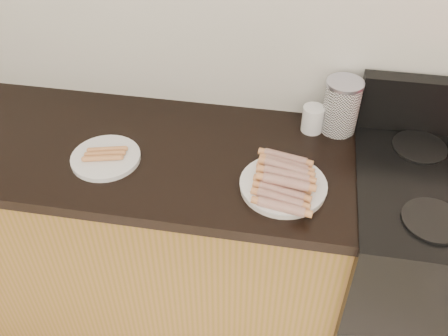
% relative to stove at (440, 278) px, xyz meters
% --- Properties ---
extents(wall_back, '(4.00, 0.04, 2.60)m').
position_rel_stove_xyz_m(wall_back, '(-0.78, 0.32, 0.84)').
color(wall_back, silver).
rests_on(wall_back, ground).
extents(cabinet_base, '(2.20, 0.59, 0.86)m').
position_rel_stove_xyz_m(cabinet_base, '(-1.48, 0.01, -0.03)').
color(cabinet_base, brown).
rests_on(cabinet_base, floor).
extents(counter_slab, '(2.20, 0.62, 0.04)m').
position_rel_stove_xyz_m(counter_slab, '(-1.48, 0.01, 0.42)').
color(counter_slab, black).
rests_on(counter_slab, cabinet_base).
extents(stove, '(0.76, 0.65, 0.91)m').
position_rel_stove_xyz_m(stove, '(0.00, 0.00, 0.00)').
color(stove, black).
rests_on(stove, floor).
extents(burner_near_left, '(0.18, 0.18, 0.01)m').
position_rel_stove_xyz_m(burner_near_left, '(-0.17, -0.17, 0.46)').
color(burner_near_left, black).
rests_on(burner_near_left, stove).
extents(burner_far_left, '(0.18, 0.18, 0.01)m').
position_rel_stove_xyz_m(burner_far_left, '(-0.17, 0.17, 0.46)').
color(burner_far_left, black).
rests_on(burner_far_left, stove).
extents(main_plate, '(0.28, 0.28, 0.02)m').
position_rel_stove_xyz_m(main_plate, '(-0.61, -0.09, 0.45)').
color(main_plate, white).
rests_on(main_plate, counter_slab).
extents(side_plate, '(0.24, 0.24, 0.02)m').
position_rel_stove_xyz_m(side_plate, '(-1.20, -0.06, 0.45)').
color(side_plate, white).
rests_on(side_plate, counter_slab).
extents(hotdog_pile, '(0.14, 0.29, 0.06)m').
position_rel_stove_xyz_m(hotdog_pile, '(-0.61, -0.09, 0.48)').
color(hotdog_pile, maroon).
rests_on(hotdog_pile, main_plate).
extents(plain_sausages, '(0.12, 0.09, 0.02)m').
position_rel_stove_xyz_m(plain_sausages, '(-1.20, -0.06, 0.47)').
color(plain_sausages, '#DC6736').
rests_on(plain_sausages, side_plate).
extents(canister, '(0.13, 0.13, 0.20)m').
position_rel_stove_xyz_m(canister, '(-0.44, 0.24, 0.54)').
color(canister, white).
rests_on(canister, counter_slab).
extents(mug, '(0.10, 0.10, 0.09)m').
position_rel_stove_xyz_m(mug, '(-0.53, 0.23, 0.49)').
color(mug, silver).
rests_on(mug, counter_slab).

